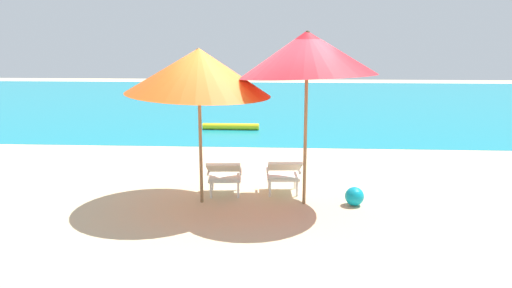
# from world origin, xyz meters

# --- Properties ---
(ground_plane) EXTENTS (40.00, 40.00, 0.00)m
(ground_plane) POSITION_xyz_m (0.00, 4.00, 0.00)
(ground_plane) COLOR #CCB78E
(ocean_band) EXTENTS (40.00, 18.00, 0.01)m
(ocean_band) POSITION_xyz_m (0.00, 12.51, 0.00)
(ocean_band) COLOR teal
(ocean_band) RESTS_ON ground_plane
(swim_buoy) EXTENTS (1.60, 0.18, 0.18)m
(swim_buoy) POSITION_xyz_m (-1.04, 5.76, 0.10)
(swim_buoy) COLOR yellow
(swim_buoy) RESTS_ON ocean_band
(lounge_chair_left) EXTENTS (0.61, 0.92, 0.68)m
(lounge_chair_left) POSITION_xyz_m (-0.47, -0.19, 0.40)
(lounge_chair_left) COLOR silver
(lounge_chair_left) RESTS_ON ground_plane
(lounge_chair_right) EXTENTS (0.59, 0.91, 0.68)m
(lounge_chair_right) POSITION_xyz_m (0.48, -0.07, 0.40)
(lounge_chair_right) COLOR silver
(lounge_chair_right) RESTS_ON ground_plane
(beach_umbrella_left) EXTENTS (2.93, 2.92, 2.42)m
(beach_umbrella_left) POSITION_xyz_m (-0.80, -0.45, 2.03)
(beach_umbrella_left) COLOR olive
(beach_umbrella_left) RESTS_ON ground_plane
(beach_umbrella_right) EXTENTS (2.89, 2.88, 2.67)m
(beach_umbrella_right) POSITION_xyz_m (0.80, -0.43, 2.29)
(beach_umbrella_right) COLOR olive
(beach_umbrella_right) RESTS_ON ground_plane
(beach_ball) EXTENTS (0.29, 0.29, 0.29)m
(beach_ball) POSITION_xyz_m (1.57, -0.46, 0.15)
(beach_ball) COLOR #0A93AD
(beach_ball) RESTS_ON ground_plane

